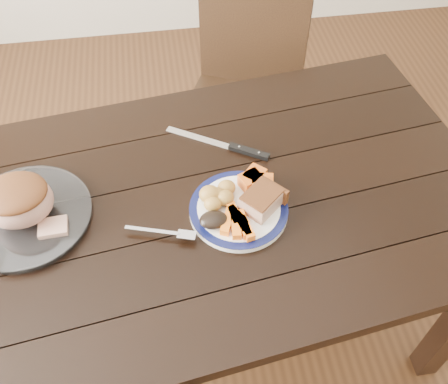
{
  "coord_description": "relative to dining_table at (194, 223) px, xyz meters",
  "views": [
    {
      "loc": [
        -0.04,
        -0.82,
        1.78
      ],
      "look_at": [
        0.08,
        -0.02,
        0.8
      ],
      "focal_mm": 40.0,
      "sensor_mm": 36.0,
      "label": 1
    }
  ],
  "objects": [
    {
      "name": "plate_rim",
      "position": [
        0.11,
        -0.05,
        0.11
      ],
      "size": [
        0.25,
        0.25,
        0.02
      ],
      "primitive_type": "torus",
      "color": "#0C113C",
      "rests_on": "dinner_plate"
    },
    {
      "name": "pork_slice",
      "position": [
        0.17,
        -0.05,
        0.13
      ],
      "size": [
        0.12,
        0.12,
        0.04
      ],
      "primitive_type": "cube",
      "rotation": [
        0.0,
        0.0,
        0.73
      ],
      "color": "tan",
      "rests_on": "dinner_plate"
    },
    {
      "name": "carrot_batons",
      "position": [
        0.1,
        -0.11,
        0.12
      ],
      "size": [
        0.08,
        0.12,
        0.02
      ],
      "color": "orange",
      "rests_on": "dinner_plate"
    },
    {
      "name": "cut_slice",
      "position": [
        -0.35,
        -0.05,
        0.12
      ],
      "size": [
        0.07,
        0.06,
        0.02
      ],
      "primitive_type": "cube",
      "rotation": [
        0.0,
        0.0,
        0.05
      ],
      "color": "tan",
      "rests_on": "serving_platter"
    },
    {
      "name": "ground",
      "position": [
        0.0,
        0.0,
        -0.66
      ],
      "size": [
        4.0,
        4.0,
        0.0
      ],
      "primitive_type": "plane",
      "color": "#472B16",
      "rests_on": "ground"
    },
    {
      "name": "dining_table",
      "position": [
        0.0,
        0.0,
        0.0
      ],
      "size": [
        1.71,
        1.11,
        0.75
      ],
      "rotation": [
        0.0,
        0.0,
        0.13
      ],
      "color": "black",
      "rests_on": "ground"
    },
    {
      "name": "dark_mushroom",
      "position": [
        0.04,
        -0.09,
        0.13
      ],
      "size": [
        0.07,
        0.05,
        0.03
      ],
      "primitive_type": "ellipsoid",
      "color": "black",
      "rests_on": "dinner_plate"
    },
    {
      "name": "chair_far",
      "position": [
        0.27,
        0.73,
        -0.13
      ],
      "size": [
        0.56,
        0.57,
        0.93
      ],
      "rotation": [
        0.0,
        0.0,
        2.71
      ],
      "color": "black",
      "rests_on": "ground"
    },
    {
      "name": "fork",
      "position": [
        -0.08,
        -0.1,
        0.11
      ],
      "size": [
        0.17,
        0.07,
        0.0
      ],
      "rotation": [
        0.0,
        0.0,
        -0.3
      ],
      "color": "silver",
      "rests_on": "dinner_plate"
    },
    {
      "name": "carving_knife",
      "position": [
        0.14,
        0.17,
        0.1
      ],
      "size": [
        0.28,
        0.18,
        0.01
      ],
      "rotation": [
        0.0,
        0.0,
        -0.55
      ],
      "color": "silver",
      "rests_on": "dining_table"
    },
    {
      "name": "pumpkin_wedges",
      "position": [
        0.17,
        0.01,
        0.13
      ],
      "size": [
        0.09,
        0.09,
        0.04
      ],
      "color": "orange",
      "rests_on": "dinner_plate"
    },
    {
      "name": "roasted_potatoes",
      "position": [
        0.06,
        -0.02,
        0.13
      ],
      "size": [
        0.1,
        0.09,
        0.05
      ],
      "color": "gold",
      "rests_on": "dinner_plate"
    },
    {
      "name": "dinner_plate",
      "position": [
        0.11,
        -0.05,
        0.1
      ],
      "size": [
        0.25,
        0.25,
        0.02
      ],
      "primitive_type": "cylinder",
      "color": "white",
      "rests_on": "dining_table"
    },
    {
      "name": "roast_joint",
      "position": [
        -0.42,
        0.01,
        0.16
      ],
      "size": [
        0.17,
        0.15,
        0.11
      ],
      "primitive_type": "ellipsoid",
      "color": "tan",
      "rests_on": "serving_platter"
    },
    {
      "name": "serving_platter",
      "position": [
        -0.42,
        0.01,
        0.1
      ],
      "size": [
        0.32,
        0.32,
        0.02
      ],
      "primitive_type": "cylinder",
      "color": "white",
      "rests_on": "dining_table"
    }
  ]
}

